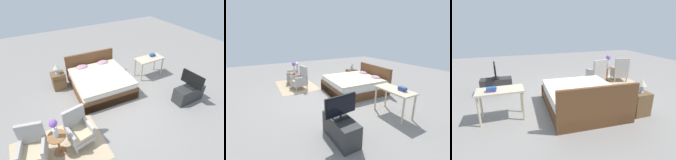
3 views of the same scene
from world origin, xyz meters
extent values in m
plane|color=gray|center=(0.00, 0.00, 0.00)|extent=(16.00, 16.00, 0.00)
cube|color=tan|center=(-1.80, -0.87, 0.00)|extent=(2.10, 1.50, 0.01)
cube|color=brown|center=(0.07, 0.89, 0.14)|extent=(1.89, 2.12, 0.28)
cube|color=white|center=(0.07, 0.89, 0.40)|extent=(1.81, 2.03, 0.24)
cube|color=beige|center=(0.07, 0.81, 0.55)|extent=(1.86, 1.87, 0.06)
cube|color=brown|center=(0.12, 1.87, 0.48)|extent=(1.83, 0.17, 0.96)
cube|color=brown|center=(0.02, -0.09, 0.20)|extent=(1.83, 0.15, 0.40)
ellipsoid|color=#B28499|center=(-0.29, 1.62, 0.59)|extent=(0.45, 0.30, 0.14)
ellipsoid|color=#B28499|center=(0.51, 1.58, 0.59)|extent=(0.45, 0.30, 0.14)
cylinder|color=#ADA8A3|center=(-2.60, -1.04, 0.09)|extent=(0.04, 0.04, 0.16)
cylinder|color=#ADA8A3|center=(-2.16, -1.15, 0.09)|extent=(0.04, 0.04, 0.16)
cylinder|color=#ADA8A3|center=(-2.49, -0.59, 0.09)|extent=(0.04, 0.04, 0.16)
cylinder|color=#ADA8A3|center=(-2.05, -0.71, 0.09)|extent=(0.04, 0.04, 0.16)
cube|color=#ADA8A3|center=(-2.32, -0.87, 0.23)|extent=(0.65, 0.65, 0.12)
cube|color=#C6B289|center=(-2.32, -0.87, 0.34)|extent=(0.60, 0.60, 0.10)
cube|color=#ADA8A3|center=(-2.27, -0.65, 0.61)|extent=(0.54, 0.21, 0.64)
cube|color=#ADA8A3|center=(-2.55, -0.82, 0.42)|extent=(0.19, 0.51, 0.26)
cube|color=#ADA8A3|center=(-2.10, -0.93, 0.42)|extent=(0.19, 0.51, 0.26)
cylinder|color=#ADA8A3|center=(-1.47, -1.14, 0.09)|extent=(0.04, 0.04, 0.16)
cylinder|color=#ADA8A3|center=(-1.02, -1.06, 0.09)|extent=(0.04, 0.04, 0.16)
cylinder|color=#ADA8A3|center=(-1.55, -0.69, 0.09)|extent=(0.04, 0.04, 0.16)
cylinder|color=#ADA8A3|center=(-1.10, -0.61, 0.09)|extent=(0.04, 0.04, 0.16)
cube|color=#ADA8A3|center=(-1.29, -0.87, 0.23)|extent=(0.62, 0.62, 0.12)
cube|color=#C6B289|center=(-1.29, -0.87, 0.34)|extent=(0.57, 0.57, 0.10)
cube|color=#ADA8A3|center=(-1.32, -0.65, 0.61)|extent=(0.55, 0.17, 0.64)
cube|color=#ADA8A3|center=(-1.52, -0.91, 0.42)|extent=(0.16, 0.52, 0.26)
cube|color=#ADA8A3|center=(-1.05, -0.83, 0.42)|extent=(0.16, 0.52, 0.26)
cylinder|color=#936038|center=(-1.80, -0.90, 0.01)|extent=(0.28, 0.28, 0.03)
cylinder|color=#936038|center=(-1.80, -0.90, 0.28)|extent=(0.06, 0.06, 0.51)
cylinder|color=#936038|center=(-1.80, -0.90, 0.55)|extent=(0.40, 0.40, 0.02)
cylinder|color=silver|center=(-1.80, -0.90, 0.67)|extent=(0.11, 0.11, 0.22)
cylinder|color=#477538|center=(-1.80, -0.90, 0.83)|extent=(0.02, 0.02, 0.10)
sphere|color=#8956B7|center=(-1.80, -0.90, 0.96)|extent=(0.17, 0.17, 0.17)
cube|color=brown|center=(-1.15, 1.63, 0.29)|extent=(0.44, 0.40, 0.58)
cube|color=brown|center=(-1.15, 1.43, 0.41)|extent=(0.37, 0.01, 0.09)
cylinder|color=#9EADC6|center=(-1.15, 1.63, 0.59)|extent=(0.13, 0.13, 0.02)
ellipsoid|color=#9EADC6|center=(-1.15, 1.63, 0.68)|extent=(0.11, 0.11, 0.16)
cone|color=beige|center=(-1.15, 1.63, 0.83)|extent=(0.22, 0.22, 0.15)
cube|color=#2D2D2D|center=(2.24, -0.97, 0.25)|extent=(0.96, 0.40, 0.49)
cube|color=black|center=(2.24, -0.97, 0.51)|extent=(0.22, 0.33, 0.03)
cylinder|color=black|center=(2.24, -0.97, 0.55)|extent=(0.04, 0.04, 0.05)
cube|color=black|center=(2.24, -0.97, 0.78)|extent=(0.10, 0.72, 0.42)
cube|color=black|center=(2.27, -0.97, 0.78)|extent=(0.06, 0.67, 0.38)
cylinder|color=beige|center=(1.59, 0.60, 0.35)|extent=(0.05, 0.05, 0.71)
cylinder|color=beige|center=(2.53, 0.60, 0.35)|extent=(0.05, 0.05, 0.71)
cylinder|color=beige|center=(1.59, 1.02, 0.35)|extent=(0.05, 0.05, 0.71)
cylinder|color=beige|center=(2.53, 1.02, 0.35)|extent=(0.05, 0.05, 0.71)
cube|color=beige|center=(2.06, 0.81, 0.73)|extent=(1.04, 0.52, 0.04)
cube|color=#66387A|center=(2.23, 0.88, 0.76)|extent=(0.18, 0.12, 0.04)
cube|color=#284C8E|center=(2.23, 0.88, 0.79)|extent=(0.22, 0.15, 0.03)
cube|color=#284C8E|center=(2.23, 0.88, 0.83)|extent=(0.20, 0.12, 0.04)
camera|label=1|loc=(-1.92, -3.62, 3.65)|focal=28.00mm
camera|label=2|loc=(4.58, -2.35, 2.11)|focal=24.00mm
camera|label=3|loc=(1.85, 4.77, 2.17)|focal=28.00mm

